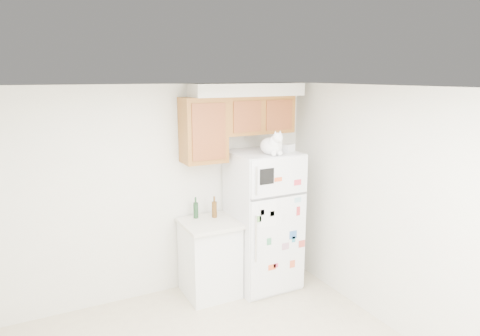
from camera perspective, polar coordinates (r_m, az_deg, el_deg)
room_shell at (r=3.44m, az=-0.75°, el=-3.29°), size 3.84×4.04×2.52m
refrigerator at (r=5.31m, az=3.12°, el=-6.91°), size 0.76×0.78×1.70m
base_counter at (r=5.23m, az=-4.05°, el=-11.81°), size 0.64×0.64×0.92m
cat at (r=4.91m, az=4.39°, el=3.05°), size 0.29×0.42×0.29m
storage_box_back at (r=5.27m, az=4.11°, el=3.04°), size 0.19×0.14×0.10m
storage_box_front at (r=5.14m, az=6.39°, el=2.69°), size 0.18×0.16×0.09m
bottle_green at (r=5.14m, az=-5.93°, el=-5.28°), size 0.06×0.06×0.26m
bottle_amber at (r=5.15m, az=-3.44°, el=-5.19°), size 0.06×0.06×0.26m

